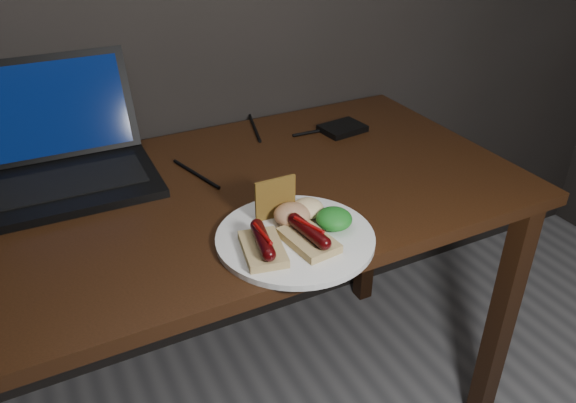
{
  "coord_description": "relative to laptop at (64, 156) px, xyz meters",
  "views": [
    {
      "loc": [
        -0.33,
        0.36,
        1.35
      ],
      "look_at": [
        0.08,
        1.17,
        0.82
      ],
      "focal_mm": 35.0,
      "sensor_mm": 36.0,
      "label": 1
    }
  ],
  "objects": [
    {
      "name": "desk",
      "position": [
        0.26,
        -0.22,
        -0.14
      ],
      "size": [
        1.4,
        0.7,
        0.75
      ],
      "color": "#351B0D",
      "rests_on": "ground"
    },
    {
      "name": "laptop",
      "position": [
        0.0,
        0.0,
        0.0
      ],
      "size": [
        0.37,
        0.35,
        0.25
      ],
      "color": "black",
      "rests_on": "desk"
    },
    {
      "name": "hard_drive",
      "position": [
        0.7,
        -0.06,
        -0.04
      ],
      "size": [
        0.12,
        0.1,
        0.02
      ],
      "primitive_type": "cube",
      "rotation": [
        0.0,
        0.0,
        0.12
      ],
      "color": "black",
      "rests_on": "desk"
    },
    {
      "name": "desk_cables",
      "position": [
        0.28,
        -0.04,
        -0.05
      ],
      "size": [
        0.96,
        0.4,
        0.01
      ],
      "color": "black",
      "rests_on": "desk"
    },
    {
      "name": "plate",
      "position": [
        0.34,
        -0.46,
        -0.05
      ],
      "size": [
        0.32,
        0.32,
        0.01
      ],
      "primitive_type": "cylinder",
      "rotation": [
        0.0,
        0.0,
        0.07
      ],
      "color": "white",
      "rests_on": "desk"
    },
    {
      "name": "bread_sausage_left",
      "position": [
        0.27,
        -0.48,
        -0.02
      ],
      "size": [
        0.09,
        0.13,
        0.04
      ],
      "color": "#D2BD7B",
      "rests_on": "plate"
    },
    {
      "name": "bread_sausage_center",
      "position": [
        0.35,
        -0.5,
        -0.02
      ],
      "size": [
        0.08,
        0.12,
        0.04
      ],
      "color": "#D2BD7B",
      "rests_on": "plate"
    },
    {
      "name": "crispbread",
      "position": [
        0.34,
        -0.38,
        0.0
      ],
      "size": [
        0.09,
        0.01,
        0.08
      ],
      "primitive_type": "cube",
      "color": "olive",
      "rests_on": "plate"
    },
    {
      "name": "salad_greens",
      "position": [
        0.42,
        -0.47,
        -0.02
      ],
      "size": [
        0.07,
        0.07,
        0.04
      ],
      "primitive_type": "ellipsoid",
      "color": "#105412",
      "rests_on": "plate"
    },
    {
      "name": "salsa_mound",
      "position": [
        0.36,
        -0.42,
        -0.02
      ],
      "size": [
        0.07,
        0.07,
        0.04
      ],
      "primitive_type": "ellipsoid",
      "color": "#A12910",
      "rests_on": "plate"
    },
    {
      "name": "coleslaw_mound",
      "position": [
        0.4,
        -0.41,
        -0.02
      ],
      "size": [
        0.06,
        0.06,
        0.04
      ],
      "primitive_type": "ellipsoid",
      "color": "silver",
      "rests_on": "plate"
    }
  ]
}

